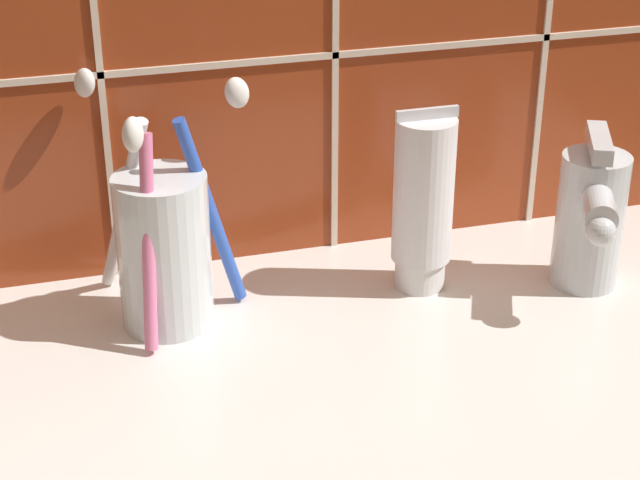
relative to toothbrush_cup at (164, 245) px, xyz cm
name	(u,v)px	position (x,y,z in cm)	size (l,w,h in cm)	color
sink_counter	(383,374)	(12.90, -9.26, -6.97)	(68.79, 35.67, 2.00)	silver
toothbrush_cup	(164,245)	(0.00, 0.00, 0.00)	(11.95, 13.54, 17.19)	silver
toothpaste_tube	(423,201)	(18.88, -0.09, 0.95)	(4.61, 4.39, 14.01)	white
sink_faucet	(591,217)	(30.72, -3.44, -0.30)	(6.05, 9.66, 11.83)	silver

